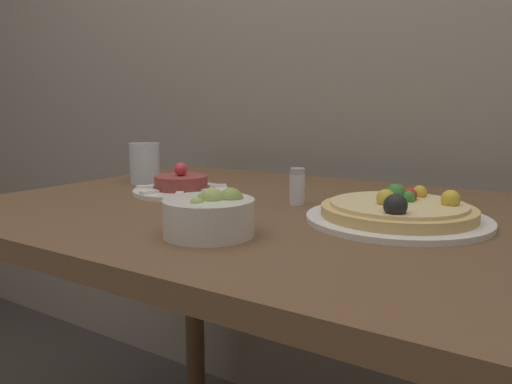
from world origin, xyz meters
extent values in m
cube|color=brown|center=(0.00, 0.42, 0.77)|extent=(1.09, 0.83, 0.03)
cylinder|color=brown|center=(-0.49, 0.77, 0.37)|extent=(0.06, 0.06, 0.75)
cylinder|color=white|center=(0.26, 0.42, 0.79)|extent=(0.30, 0.30, 0.01)
cylinder|color=#DBB26B|center=(0.26, 0.42, 0.80)|extent=(0.25, 0.25, 0.02)
cylinder|color=beige|center=(0.26, 0.42, 0.81)|extent=(0.22, 0.22, 0.01)
sphere|color=gold|center=(0.28, 0.49, 0.82)|extent=(0.02, 0.02, 0.02)
sphere|color=black|center=(0.28, 0.33, 0.83)|extent=(0.04, 0.04, 0.04)
sphere|color=#B22D23|center=(0.27, 0.45, 0.82)|extent=(0.02, 0.02, 0.02)
sphere|color=#387F33|center=(0.25, 0.44, 0.83)|extent=(0.03, 0.03, 0.03)
sphere|color=gold|center=(0.25, 0.39, 0.83)|extent=(0.03, 0.03, 0.03)
sphere|color=gold|center=(0.34, 0.44, 0.83)|extent=(0.03, 0.03, 0.03)
sphere|color=#387F33|center=(0.27, 0.44, 0.82)|extent=(0.02, 0.02, 0.02)
cylinder|color=white|center=(-0.22, 0.43, 0.79)|extent=(0.21, 0.21, 0.01)
cylinder|color=#933D38|center=(-0.22, 0.43, 0.81)|extent=(0.12, 0.12, 0.03)
sphere|color=#E0384C|center=(-0.22, 0.43, 0.84)|extent=(0.03, 0.03, 0.03)
cube|color=white|center=(-0.14, 0.43, 0.80)|extent=(0.04, 0.02, 0.01)
cube|color=white|center=(-0.17, 0.49, 0.80)|extent=(0.04, 0.04, 0.01)
cube|color=white|center=(-0.24, 0.51, 0.80)|extent=(0.02, 0.04, 0.01)
cube|color=white|center=(-0.29, 0.46, 0.80)|extent=(0.04, 0.03, 0.01)
cube|color=white|center=(-0.29, 0.39, 0.80)|extent=(0.04, 0.03, 0.01)
cube|color=white|center=(-0.24, 0.35, 0.80)|extent=(0.02, 0.04, 0.01)
cube|color=white|center=(-0.17, 0.36, 0.80)|extent=(0.04, 0.04, 0.01)
cylinder|color=silver|center=(0.05, 0.18, 0.81)|extent=(0.14, 0.14, 0.06)
sphere|color=#A3B25B|center=(0.06, 0.18, 0.84)|extent=(0.04, 0.04, 0.04)
sphere|color=#A3B25B|center=(0.06, 0.18, 0.83)|extent=(0.02, 0.02, 0.02)
sphere|color=#8EA34C|center=(0.07, 0.20, 0.84)|extent=(0.04, 0.04, 0.04)
sphere|color=#A3B25B|center=(0.05, 0.15, 0.83)|extent=(0.02, 0.02, 0.02)
sphere|color=#8EA34C|center=(0.04, 0.18, 0.83)|extent=(0.03, 0.03, 0.03)
sphere|color=#B7BC70|center=(0.05, 0.20, 0.83)|extent=(0.03, 0.03, 0.03)
cylinder|color=silver|center=(-0.40, 0.49, 0.83)|extent=(0.07, 0.07, 0.10)
cylinder|color=silver|center=(0.05, 0.46, 0.81)|extent=(0.03, 0.03, 0.06)
cylinder|color=#B2B2B7|center=(0.05, 0.46, 0.85)|extent=(0.03, 0.03, 0.01)
camera|label=1|loc=(0.50, -0.39, 0.98)|focal=35.00mm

